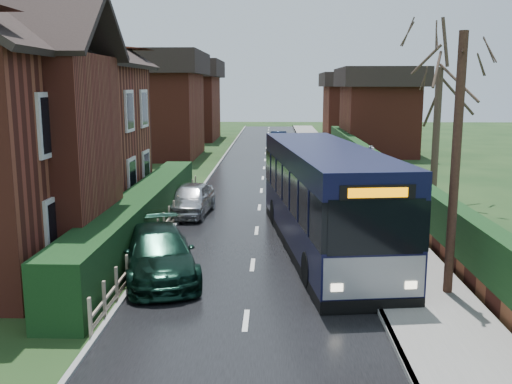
{
  "coord_description": "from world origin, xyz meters",
  "views": [
    {
      "loc": [
        0.59,
        -13.89,
        5.14
      ],
      "look_at": [
        0.04,
        4.04,
        1.8
      ],
      "focal_mm": 40.0,
      "sensor_mm": 36.0,
      "label": 1
    }
  ],
  "objects_px": {
    "bus": "(324,199)",
    "car_green": "(158,253)",
    "car_silver": "(191,199)",
    "telegraph_pole": "(455,168)",
    "bus_stop_sign": "(370,176)"
  },
  "relations": [
    {
      "from": "bus",
      "to": "car_green",
      "type": "relative_size",
      "value": 2.41
    },
    {
      "from": "car_silver",
      "to": "telegraph_pole",
      "type": "bearing_deg",
      "value": -44.71
    },
    {
      "from": "bus_stop_sign",
      "to": "car_silver",
      "type": "bearing_deg",
      "value": 152.38
    },
    {
      "from": "bus",
      "to": "car_silver",
      "type": "xyz_separation_m",
      "value": [
        -4.94,
        4.85,
        -0.98
      ]
    },
    {
      "from": "bus",
      "to": "car_silver",
      "type": "relative_size",
      "value": 2.92
    },
    {
      "from": "car_silver",
      "to": "bus_stop_sign",
      "type": "relative_size",
      "value": 1.22
    },
    {
      "from": "car_silver",
      "to": "telegraph_pole",
      "type": "relative_size",
      "value": 0.59
    },
    {
      "from": "car_green",
      "to": "bus_stop_sign",
      "type": "bearing_deg",
      "value": 21.1
    },
    {
      "from": "bus",
      "to": "car_green",
      "type": "bearing_deg",
      "value": -156.41
    },
    {
      "from": "bus_stop_sign",
      "to": "telegraph_pole",
      "type": "relative_size",
      "value": 0.49
    },
    {
      "from": "car_green",
      "to": "telegraph_pole",
      "type": "bearing_deg",
      "value": -26.51
    },
    {
      "from": "bus",
      "to": "car_silver",
      "type": "bearing_deg",
      "value": 128.25
    },
    {
      "from": "bus",
      "to": "car_silver",
      "type": "distance_m",
      "value": 6.99
    },
    {
      "from": "bus",
      "to": "bus_stop_sign",
      "type": "height_order",
      "value": "bus"
    },
    {
      "from": "car_green",
      "to": "car_silver",
      "type": "bearing_deg",
      "value": 74.84
    }
  ]
}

